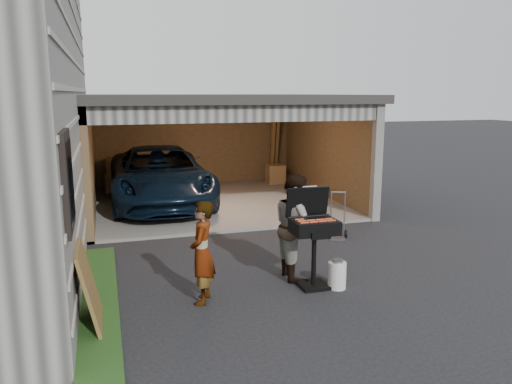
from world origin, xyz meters
The scene contains 10 objects.
ground centered at (0.00, 0.00, 0.00)m, with size 80.00×80.00×0.00m, color black.
groundcover_strip centered at (-2.25, -1.00, 0.03)m, with size 0.50×8.00×0.06m, color #193814.
garage centered at (0.76, 6.79, 1.87)m, with size 6.80×6.30×2.90m.
minivan centered at (-0.71, 6.69, 0.75)m, with size 2.47×5.36×1.49m, color black.
woman centered at (-0.83, 0.15, 0.74)m, with size 0.54×0.35×1.48m, color silver.
man centered at (0.80, 0.73, 0.85)m, with size 0.82×0.64×1.69m, color #45281B.
bbq_grill centered at (0.90, 0.24, 0.90)m, with size 0.68×0.60×1.52m.
propane_tank centered at (1.23, 0.05, 0.21)m, with size 0.28×0.28×0.41m, color white.
plywood_panel centered at (-2.34, -0.22, 0.54)m, with size 0.05×0.98×1.09m, color brown.
hand_truck centered at (2.42, 2.48, 0.19)m, with size 0.44×0.40×0.98m.
Camera 1 is at (-2.07, -6.49, 2.94)m, focal length 35.00 mm.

